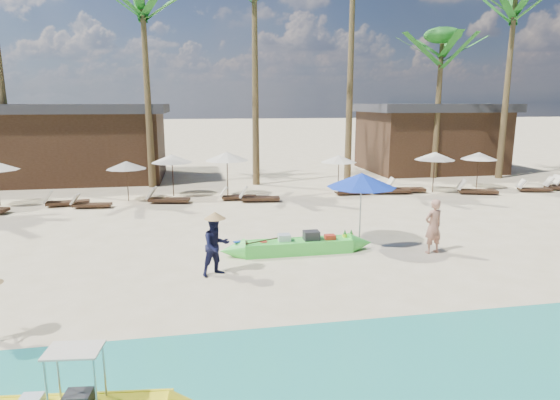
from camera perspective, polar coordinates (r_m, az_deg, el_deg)
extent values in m
plane|color=beige|center=(11.83, -4.42, -9.96)|extent=(240.00, 240.00, 0.00)
cube|color=#46E646|center=(13.91, 2.20, -5.72)|extent=(3.22, 0.70, 0.39)
cube|color=white|center=(13.91, 2.20, -5.64)|extent=(2.77, 0.51, 0.17)
cube|color=#262628|center=(13.93, 3.84, -4.50)|extent=(0.46, 0.36, 0.36)
cube|color=silver|center=(13.81, 0.51, -4.77)|extent=(0.36, 0.31, 0.28)
cube|color=red|center=(14.05, 6.10, -4.68)|extent=(0.31, 0.26, 0.22)
cylinder|color=red|center=(13.73, -1.99, -5.29)|extent=(0.22, 0.22, 0.09)
cylinder|color=#262628|center=(13.60, -2.98, -5.49)|extent=(0.20, 0.20, 0.08)
sphere|color=tan|center=(13.60, -4.29, -5.29)|extent=(0.18, 0.18, 0.18)
cylinder|color=yellow|center=(14.33, 7.89, -4.48)|extent=(0.14, 0.14, 0.18)
cylinder|color=yellow|center=(14.39, 8.66, -4.43)|extent=(0.14, 0.14, 0.18)
cube|color=beige|center=(7.06, -23.87, -16.42)|extent=(0.76, 0.56, 0.03)
imported|color=#B37860|center=(14.47, 18.18, -3.06)|extent=(0.67, 0.52, 1.63)
imported|color=#121433|center=(12.14, -7.83, -5.57)|extent=(0.93, 0.85, 1.56)
cylinder|color=#99999E|center=(14.64, 9.77, -1.28)|extent=(0.05, 0.05, 2.22)
cone|color=#1334B6|center=(14.45, 9.90, 2.42)|extent=(2.12, 2.12, 0.43)
cylinder|color=#372316|center=(22.14, -18.10, 2.12)|extent=(0.04, 0.04, 1.76)
cone|color=beige|center=(22.03, -18.23, 4.06)|extent=(1.76, 1.76, 0.35)
cube|color=#372316|center=(21.30, -21.91, -0.55)|extent=(1.58, 0.64, 0.11)
cube|color=beige|center=(21.46, -23.71, 0.13)|extent=(0.39, 0.53, 0.45)
cube|color=#372316|center=(22.13, -24.44, -0.28)|extent=(1.78, 0.77, 0.12)
cube|color=beige|center=(22.18, -26.44, 0.36)|extent=(0.45, 0.60, 0.50)
cylinder|color=#372316|center=(22.73, -12.94, 2.87)|extent=(0.05, 0.05, 1.94)
cone|color=beige|center=(22.62, -13.04, 4.95)|extent=(1.94, 1.94, 0.39)
cube|color=#372316|center=(21.28, -13.34, 0.03)|extent=(1.84, 0.90, 0.12)
cube|color=beige|center=(21.42, -15.40, 0.85)|extent=(0.50, 0.64, 0.52)
cylinder|color=#372316|center=(22.20, -6.43, 3.06)|extent=(0.05, 0.05, 2.06)
cone|color=beige|center=(22.09, -6.48, 5.33)|extent=(2.06, 2.06, 0.41)
cube|color=#372316|center=(21.48, -5.01, 0.37)|extent=(1.59, 0.58, 0.11)
cube|color=beige|center=(21.41, -6.88, 1.05)|extent=(0.37, 0.52, 0.46)
cube|color=#372316|center=(21.02, -2.40, 0.19)|extent=(1.78, 0.76, 0.12)
cube|color=beige|center=(20.97, -4.49, 0.98)|extent=(0.45, 0.60, 0.50)
cylinder|color=#372316|center=(23.47, 7.13, 3.16)|extent=(0.04, 0.04, 1.78)
cone|color=beige|center=(23.37, 7.18, 5.02)|extent=(1.78, 1.78, 0.36)
cube|color=#372316|center=(22.87, 8.80, 0.99)|extent=(1.63, 0.53, 0.12)
cube|color=beige|center=(22.60, 7.10, 1.65)|extent=(0.37, 0.53, 0.48)
cube|color=#372316|center=(23.45, 13.36, 1.12)|extent=(1.92, 0.88, 0.13)
cube|color=beige|center=(23.20, 11.44, 1.92)|extent=(0.50, 0.66, 0.54)
cylinder|color=#372316|center=(24.31, 18.23, 3.16)|extent=(0.05, 0.05, 1.95)
cone|color=beige|center=(24.20, 18.36, 5.12)|extent=(1.95, 1.95, 0.39)
cube|color=#372316|center=(23.96, 15.09, 1.26)|extent=(1.93, 0.84, 0.13)
cube|color=beige|center=(23.66, 13.22, 2.04)|extent=(0.49, 0.65, 0.55)
cylinder|color=#372316|center=(26.22, 22.95, 3.27)|extent=(0.05, 0.05, 1.83)
cone|color=beige|center=(26.12, 23.09, 4.97)|extent=(1.83, 1.83, 0.37)
cube|color=#372316|center=(24.69, 22.99, 1.01)|extent=(1.87, 1.08, 0.13)
cube|color=beige|center=(24.43, 21.27, 1.79)|extent=(0.55, 0.67, 0.52)
cube|color=#372316|center=(26.57, 28.66, 1.16)|extent=(1.63, 0.85, 0.11)
cube|color=beige|center=(26.24, 27.37, 1.77)|extent=(0.45, 0.57, 0.45)
cube|color=beige|center=(27.40, 29.92, 1.98)|extent=(0.54, 0.65, 0.50)
cube|color=beige|center=(27.92, 30.59, 2.12)|extent=(0.43, 0.60, 0.53)
cone|color=brown|center=(27.67, -30.89, 12.39)|extent=(0.40, 0.40, 10.89)
cone|color=brown|center=(25.32, -15.88, 12.85)|extent=(0.40, 0.40, 10.08)
cone|color=brown|center=(25.19, -3.04, 14.63)|extent=(0.40, 0.40, 11.26)
cone|color=brown|center=(26.81, 8.62, 16.38)|extent=(0.40, 0.40, 13.16)
cone|color=brown|center=(29.01, 18.67, 10.52)|extent=(0.40, 0.40, 8.07)
ellipsoid|color=#1A6B1D|center=(29.25, 19.22, 18.43)|extent=(2.08, 2.08, 0.88)
cone|color=brown|center=(30.30, 25.96, 12.42)|extent=(0.40, 0.40, 10.64)
cube|color=#372316|center=(29.37, -24.04, 5.94)|extent=(10.00, 6.00, 3.80)
cube|color=#2D2D33|center=(29.27, -24.40, 10.13)|extent=(10.80, 6.60, 0.50)
cube|color=#372316|center=(32.28, 17.70, 6.84)|extent=(8.00, 6.00, 3.80)
cube|color=#2D2D33|center=(32.19, 17.94, 10.65)|extent=(8.80, 6.60, 0.50)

